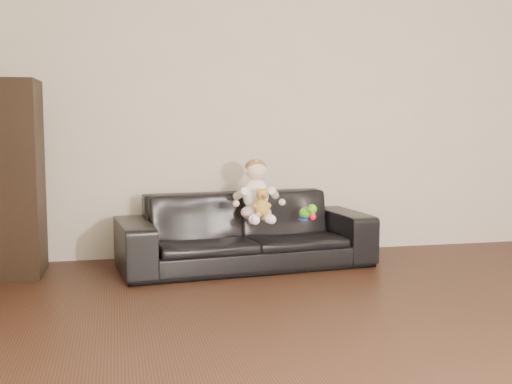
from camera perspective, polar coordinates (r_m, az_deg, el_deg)
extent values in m
plane|color=#311B11|center=(3.21, 18.86, -14.44)|extent=(5.50, 5.50, 0.00)
plane|color=#BEB49F|center=(5.54, 4.32, 8.08)|extent=(5.00, 0.00, 5.00)
imported|color=black|center=(4.97, -0.95, -3.45)|extent=(2.00, 0.97, 0.56)
cube|color=black|center=(4.97, -20.59, 1.15)|extent=(0.37, 0.50, 1.42)
cube|color=silver|center=(4.96, -20.50, 4.84)|extent=(0.19, 0.25, 0.28)
ellipsoid|color=#FAD5D3|center=(4.87, 0.00, -1.83)|extent=(0.25, 0.22, 0.13)
ellipsoid|color=white|center=(4.87, -0.04, -0.22)|extent=(0.22, 0.18, 0.24)
sphere|color=beige|center=(4.84, 0.00, 1.99)|extent=(0.17, 0.17, 0.16)
ellipsoid|color=#8C603F|center=(4.85, -0.02, 2.28)|extent=(0.17, 0.17, 0.11)
cylinder|color=#FAD5D3|center=(4.72, -0.18, -2.33)|extent=(0.09, 0.20, 0.08)
cylinder|color=#FAD5D3|center=(4.74, 0.97, -2.29)|extent=(0.09, 0.20, 0.08)
sphere|color=white|center=(4.62, -0.03, -2.52)|extent=(0.07, 0.07, 0.07)
sphere|color=white|center=(4.65, 1.37, -2.47)|extent=(0.07, 0.07, 0.07)
cylinder|color=white|center=(4.79, -1.38, -0.16)|extent=(0.07, 0.17, 0.11)
cylinder|color=white|center=(4.85, 1.56, -0.09)|extent=(0.07, 0.17, 0.11)
ellipsoid|color=#B38833|center=(4.72, 0.51, -1.34)|extent=(0.12, 0.10, 0.13)
sphere|color=#B38833|center=(4.70, 0.55, -0.23)|extent=(0.09, 0.09, 0.09)
sphere|color=#B38833|center=(4.70, 0.16, 0.17)|extent=(0.04, 0.04, 0.03)
sphere|color=#B38833|center=(4.71, 0.89, 0.19)|extent=(0.04, 0.04, 0.03)
sphere|color=#593819|center=(4.66, 0.65, -0.39)|extent=(0.04, 0.04, 0.03)
ellipsoid|color=#44CC18|center=(4.98, 4.52, -1.88)|extent=(0.14, 0.16, 0.09)
sphere|color=red|center=(4.91, 5.04, -2.20)|extent=(0.07, 0.07, 0.06)
cylinder|color=#1725BD|center=(4.95, 4.26, -2.40)|extent=(0.11, 0.11, 0.01)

